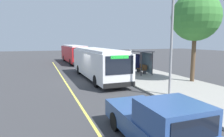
{
  "coord_description": "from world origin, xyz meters",
  "views": [
    {
      "loc": [
        17.68,
        -4.29,
        3.74
      ],
      "look_at": [
        1.84,
        1.52,
        1.36
      ],
      "focal_mm": 31.76,
      "sensor_mm": 36.0,
      "label": 1
    }
  ],
  "objects_px": {
    "transit_bus_main": "(97,62)",
    "pickup_truck": "(159,125)",
    "route_sign_post": "(130,60)",
    "transit_bus_second": "(74,53)",
    "waiting_bench": "(142,69)"
  },
  "relations": [
    {
      "from": "pickup_truck",
      "to": "route_sign_post",
      "type": "height_order",
      "value": "route_sign_post"
    },
    {
      "from": "waiting_bench",
      "to": "route_sign_post",
      "type": "height_order",
      "value": "route_sign_post"
    },
    {
      "from": "transit_bus_second",
      "to": "pickup_truck",
      "type": "height_order",
      "value": "transit_bus_second"
    },
    {
      "from": "pickup_truck",
      "to": "waiting_bench",
      "type": "bearing_deg",
      "value": 153.5
    },
    {
      "from": "pickup_truck",
      "to": "waiting_bench",
      "type": "xyz_separation_m",
      "value": [
        -13.78,
        6.87,
        -0.22
      ]
    },
    {
      "from": "transit_bus_main",
      "to": "pickup_truck",
      "type": "xyz_separation_m",
      "value": [
        13.08,
        -1.53,
        -0.76
      ]
    },
    {
      "from": "waiting_bench",
      "to": "transit_bus_main",
      "type": "bearing_deg",
      "value": -82.51
    },
    {
      "from": "pickup_truck",
      "to": "waiting_bench",
      "type": "distance_m",
      "value": 15.4
    },
    {
      "from": "transit_bus_main",
      "to": "transit_bus_second",
      "type": "relative_size",
      "value": 0.98
    },
    {
      "from": "transit_bus_second",
      "to": "route_sign_post",
      "type": "height_order",
      "value": "same"
    },
    {
      "from": "transit_bus_main",
      "to": "transit_bus_second",
      "type": "height_order",
      "value": "same"
    },
    {
      "from": "transit_bus_main",
      "to": "pickup_truck",
      "type": "relative_size",
      "value": 2.07
    },
    {
      "from": "transit_bus_second",
      "to": "pickup_truck",
      "type": "relative_size",
      "value": 2.12
    },
    {
      "from": "waiting_bench",
      "to": "route_sign_post",
      "type": "bearing_deg",
      "value": -43.4
    },
    {
      "from": "pickup_truck",
      "to": "waiting_bench",
      "type": "relative_size",
      "value": 3.38
    }
  ]
}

